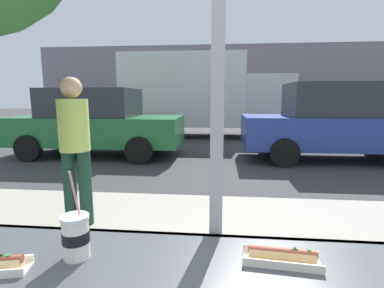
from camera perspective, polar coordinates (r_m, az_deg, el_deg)
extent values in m
plane|color=#38383A|center=(9.16, 5.43, -0.43)|extent=(60.00, 60.00, 0.00)
cube|color=#9E998E|center=(3.01, 4.96, -19.99)|extent=(16.00, 2.80, 0.11)
cube|color=#2A2C30|center=(1.19, 4.66, -18.00)|extent=(2.17, 0.02, 0.02)
cube|color=#9E9EA3|center=(1.12, 5.17, 16.00)|extent=(0.05, 0.08, 1.34)
cube|color=gray|center=(22.65, 5.67, 12.08)|extent=(28.00, 1.20, 5.39)
cylinder|color=silver|center=(1.09, -21.96, -16.93)|extent=(0.09, 0.09, 0.14)
cylinder|color=black|center=(1.08, -21.99, -16.60)|extent=(0.09, 0.09, 0.04)
cylinder|color=black|center=(1.06, -22.18, -13.80)|extent=(0.08, 0.08, 0.01)
cylinder|color=white|center=(1.06, -22.21, -13.29)|extent=(0.09, 0.09, 0.01)
cylinder|color=pink|center=(1.02, -21.98, -10.17)|extent=(0.02, 0.04, 0.20)
cube|color=beige|center=(1.06, 17.22, -21.30)|extent=(0.26, 0.11, 0.01)
cube|color=beige|center=(1.02, 17.53, -22.00)|extent=(0.25, 0.03, 0.03)
cube|color=beige|center=(1.09, 17.00, -19.65)|extent=(0.25, 0.03, 0.03)
cylinder|color=tan|center=(1.05, 17.29, -20.21)|extent=(0.21, 0.06, 0.04)
cylinder|color=#9E4733|center=(1.04, 17.32, -19.64)|extent=(0.22, 0.05, 0.03)
cube|color=#337A2D|center=(1.05, 22.16, -18.96)|extent=(0.01, 0.01, 0.01)
cube|color=#337A2D|center=(1.04, 19.88, -19.02)|extent=(0.01, 0.01, 0.01)
cube|color=#337A2D|center=(1.04, 19.50, -19.03)|extent=(0.01, 0.01, 0.01)
cube|color=#337A2D|center=(1.12, -33.60, -18.04)|extent=(0.01, 0.01, 0.01)
cube|color=#337A2D|center=(1.11, -32.52, -18.17)|extent=(0.01, 0.01, 0.01)
cube|color=#337A2D|center=(1.12, -33.45, -18.06)|extent=(0.01, 0.01, 0.01)
cube|color=#236B38|center=(7.98, -18.19, 2.64)|extent=(4.39, 1.77, 0.71)
cube|color=#282D33|center=(7.99, -19.26, 7.74)|extent=(2.28, 1.56, 0.72)
cylinder|color=black|center=(8.43, -7.14, 0.91)|extent=(0.64, 0.18, 0.64)
cylinder|color=black|center=(6.74, -10.43, -1.23)|extent=(0.64, 0.18, 0.64)
cylinder|color=black|center=(9.41, -23.52, 1.07)|extent=(0.64, 0.18, 0.64)
cylinder|color=black|center=(7.93, -29.68, -0.75)|extent=(0.64, 0.18, 0.64)
cube|color=#283D93|center=(7.83, 26.60, 2.17)|extent=(4.46, 1.72, 0.76)
cube|color=#282D33|center=(7.78, 26.91, 7.83)|extent=(2.32, 1.52, 0.79)
cylinder|color=black|center=(9.22, 32.57, 0.23)|extent=(0.64, 0.18, 0.64)
cylinder|color=black|center=(8.33, 15.39, 0.55)|extent=(0.64, 0.18, 0.64)
cylinder|color=black|center=(6.66, 17.86, -1.66)|extent=(0.64, 0.18, 0.64)
cube|color=silver|center=(11.48, -1.59, 10.51)|extent=(4.62, 2.20, 2.68)
cube|color=beige|center=(11.51, 14.14, 8.29)|extent=(1.90, 2.10, 1.90)
cylinder|color=black|center=(12.60, 13.27, 4.04)|extent=(0.90, 0.24, 0.90)
cylinder|color=black|center=(10.53, 14.77, 3.03)|extent=(0.90, 0.24, 0.90)
cylinder|color=black|center=(12.73, -4.47, 4.31)|extent=(0.90, 0.24, 0.90)
cylinder|color=black|center=(10.58, -6.55, 3.30)|extent=(0.90, 0.24, 0.90)
cylinder|color=#1A392B|center=(3.53, -22.98, -7.93)|extent=(0.14, 0.14, 0.84)
cylinder|color=#1A392B|center=(3.45, -20.32, -8.16)|extent=(0.14, 0.14, 0.84)
cylinder|color=#A8C357|center=(3.36, -22.37, 3.46)|extent=(0.32, 0.32, 0.56)
sphere|color=tan|center=(3.35, -22.79, 10.28)|extent=(0.22, 0.22, 0.22)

